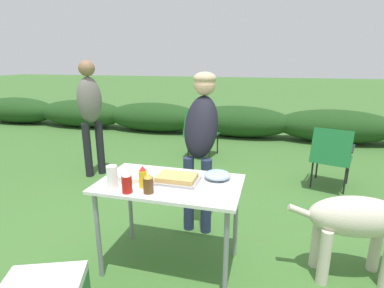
# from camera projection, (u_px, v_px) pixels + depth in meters

# --- Properties ---
(ground_plane) EXTENTS (60.00, 60.00, 0.00)m
(ground_plane) POSITION_uv_depth(u_px,v_px,m) (171.00, 264.00, 2.50)
(ground_plane) COLOR #3D6B2D
(shrub_hedge) EXTENTS (14.40, 0.90, 0.69)m
(shrub_hedge) POSITION_uv_depth(u_px,v_px,m) (238.00, 121.00, 6.67)
(shrub_hedge) COLOR #1E4219
(shrub_hedge) RESTS_ON ground
(folding_table) EXTENTS (1.10, 0.64, 0.74)m
(folding_table) POSITION_uv_depth(u_px,v_px,m) (170.00, 192.00, 2.33)
(folding_table) COLOR silver
(folding_table) RESTS_ON ground
(food_tray) EXTENTS (0.33, 0.23, 0.06)m
(food_tray) POSITION_uv_depth(u_px,v_px,m) (177.00, 179.00, 2.31)
(food_tray) COLOR #9E9EA3
(food_tray) RESTS_ON folding_table
(plate_stack) EXTENTS (0.25, 0.25, 0.04)m
(plate_stack) POSITION_uv_depth(u_px,v_px,m) (134.00, 176.00, 2.38)
(plate_stack) COLOR white
(plate_stack) RESTS_ON folding_table
(mixing_bowl) EXTENTS (0.21, 0.21, 0.06)m
(mixing_bowl) POSITION_uv_depth(u_px,v_px,m) (217.00, 175.00, 2.37)
(mixing_bowl) COLOR #99B2CC
(mixing_bowl) RESTS_ON folding_table
(paper_cup_stack) EXTENTS (0.08, 0.08, 0.17)m
(paper_cup_stack) POSITION_uv_depth(u_px,v_px,m) (112.00, 177.00, 2.19)
(paper_cup_stack) COLOR white
(paper_cup_stack) RESTS_ON folding_table
(beer_bottle) EXTENTS (0.07, 0.07, 0.15)m
(beer_bottle) POSITION_uv_depth(u_px,v_px,m) (148.00, 184.00, 2.11)
(beer_bottle) COLOR brown
(beer_bottle) RESTS_ON folding_table
(ketchup_bottle) EXTENTS (0.07, 0.07, 0.16)m
(ketchup_bottle) POSITION_uv_depth(u_px,v_px,m) (127.00, 182.00, 2.11)
(ketchup_bottle) COLOR red
(ketchup_bottle) RESTS_ON folding_table
(mustard_bottle) EXTENTS (0.06, 0.06, 0.17)m
(mustard_bottle) POSITION_uv_depth(u_px,v_px,m) (143.00, 177.00, 2.20)
(mustard_bottle) COLOR yellow
(mustard_bottle) RESTS_ON folding_table
(standing_person_in_dark_puffer) EXTENTS (0.34, 0.46, 1.55)m
(standing_person_in_dark_puffer) POSITION_uv_depth(u_px,v_px,m) (201.00, 133.00, 2.86)
(standing_person_in_dark_puffer) COLOR #232D4C
(standing_person_in_dark_puffer) RESTS_ON ground
(standing_person_in_red_jacket) EXTENTS (0.40, 0.43, 1.66)m
(standing_person_in_red_jacket) POSITION_uv_depth(u_px,v_px,m) (90.00, 108.00, 4.22)
(standing_person_in_red_jacket) COLOR black
(standing_person_in_red_jacket) RESTS_ON ground
(dog) EXTENTS (1.10, 0.41, 0.75)m
(dog) POSITION_uv_depth(u_px,v_px,m) (366.00, 220.00, 2.23)
(dog) COLOR beige
(dog) RESTS_ON ground
(camp_chair_green_behind_table) EXTENTS (0.61, 0.70, 0.83)m
(camp_chair_green_behind_table) POSITION_uv_depth(u_px,v_px,m) (332.00, 155.00, 3.88)
(camp_chair_green_behind_table) COLOR #19602D
(camp_chair_green_behind_table) RESTS_ON ground
(camp_chair_near_hedge) EXTENTS (0.56, 0.66, 0.83)m
(camp_chair_near_hedge) POSITION_uv_depth(u_px,v_px,m) (201.00, 131.00, 5.18)
(camp_chair_near_hedge) COLOR #19602D
(camp_chair_near_hedge) RESTS_ON ground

